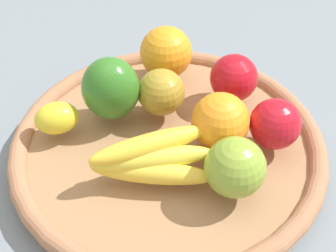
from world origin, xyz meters
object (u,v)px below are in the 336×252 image
apple_0 (234,78)px  bell_pepper (111,89)px  apple_1 (235,167)px  apple_3 (161,92)px  lemon_0 (57,118)px  orange_1 (166,52)px  apple_2 (275,124)px  banana_bunch (151,158)px  orange_0 (220,121)px

apple_0 → bell_pepper: 0.18m
apple_1 → bell_pepper: bell_pepper is taller
apple_3 → lemon_0: (-0.03, -0.15, -0.01)m
apple_3 → lemon_0: bearing=-99.7°
orange_1 → lemon_0: 0.20m
apple_2 → lemon_0: (-0.15, -0.25, -0.01)m
bell_pepper → apple_0: bearing=-171.8°
apple_0 → bell_pepper: bearing=-103.7°
apple_0 → apple_1: (0.15, -0.09, 0.00)m
apple_3 → banana_bunch: size_ratio=0.43×
apple_3 → orange_0: size_ratio=0.88×
lemon_0 → orange_0: bearing=57.7°
apple_3 → orange_1: bearing=149.6°
apple_0 → orange_1: (-0.10, -0.06, 0.01)m
apple_1 → apple_2: 0.10m
apple_3 → lemon_0: apple_3 is taller
apple_1 → lemon_0: 0.26m
banana_bunch → apple_2: bearing=82.8°
apple_2 → lemon_0: apple_2 is taller
orange_0 → lemon_0: size_ratio=1.27×
orange_0 → banana_bunch: size_ratio=0.49×
apple_0 → orange_0: 0.10m
banana_bunch → apple_2: 0.17m
banana_bunch → lemon_0: size_ratio=2.62×
bell_pepper → orange_0: bearing=154.3°
banana_bunch → bell_pepper: bearing=-179.0°
bell_pepper → apple_2: bearing=160.9°
apple_2 → apple_0: bearing=178.3°
orange_1 → lemon_0: size_ratio=1.34×
orange_1 → orange_0: bearing=-1.3°
apple_0 → apple_1: size_ratio=0.94×
banana_bunch → apple_2: size_ratio=2.32×
apple_0 → lemon_0: (-0.04, -0.26, -0.01)m
apple_0 → bell_pepper: (-0.04, -0.18, 0.01)m
apple_1 → orange_0: bearing=161.8°
orange_0 → banana_bunch: orange_0 is taller
orange_0 → apple_2: orange_0 is taller
apple_3 → orange_1: orange_1 is taller
banana_bunch → apple_1: apple_1 is taller
banana_bunch → apple_1: size_ratio=2.13×
orange_0 → apple_2: bearing=63.6°
apple_0 → orange_0: orange_0 is taller
banana_bunch → lemon_0: (-0.13, -0.08, -0.01)m
banana_bunch → lemon_0: banana_bunch is taller
lemon_0 → orange_1: bearing=105.0°
apple_0 → banana_bunch: size_ratio=0.44×
apple_0 → apple_1: bearing=-31.6°
banana_bunch → orange_1: size_ratio=1.95×
apple_0 → apple_2: size_ratio=1.03×
banana_bunch → apple_1: bearing=50.9°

